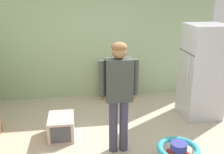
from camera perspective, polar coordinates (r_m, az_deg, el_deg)
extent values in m
plane|color=#B2A890|center=(4.07, 1.09, -16.54)|extent=(12.00, 12.00, 0.00)
cube|color=#97B387|center=(5.72, -2.67, 8.69)|extent=(5.20, 0.06, 2.70)
cube|color=#B7BABF|center=(5.12, 19.51, 1.10)|extent=(0.70, 0.68, 1.78)
cylinder|color=silver|center=(4.79, 16.67, 1.33)|extent=(0.02, 0.02, 0.50)
cube|color=#333333|center=(4.87, 16.31, 5.33)|extent=(0.01, 0.67, 0.01)
cube|color=tan|center=(5.74, -2.62, -0.83)|extent=(0.02, 0.28, 0.85)
cube|color=tan|center=(5.86, 4.99, -0.45)|extent=(0.02, 0.28, 0.85)
cube|color=tan|center=(5.91, 1.02, -0.22)|extent=(0.80, 0.02, 0.85)
cube|color=tan|center=(5.93, 1.20, -4.24)|extent=(0.76, 0.24, 0.02)
cube|color=tan|center=(5.79, 1.23, -0.55)|extent=(0.76, 0.24, 0.02)
cube|color=#483942|center=(5.82, -2.15, -3.49)|extent=(0.02, 0.17, 0.21)
cube|color=#305A95|center=(5.68, -2.20, 0.29)|extent=(0.02, 0.17, 0.21)
cube|color=orange|center=(5.83, -1.68, -3.54)|extent=(0.02, 0.17, 0.20)
cube|color=#254F9C|center=(5.69, -1.63, 0.20)|extent=(0.03, 0.17, 0.19)
cube|color=gold|center=(5.83, -1.12, -3.47)|extent=(0.02, 0.17, 0.20)
cube|color=#423D35|center=(5.70, -0.93, 0.12)|extent=(0.02, 0.17, 0.16)
cube|color=#31539A|center=(5.83, -0.61, -3.23)|extent=(0.02, 0.17, 0.25)
cube|color=gold|center=(5.69, -0.65, 0.52)|extent=(0.02, 0.17, 0.24)
cube|color=orange|center=(5.85, 0.10, -3.43)|extent=(0.03, 0.17, 0.20)
cylinder|color=#3A3A51|center=(3.90, 0.28, -10.88)|extent=(0.13, 0.13, 0.84)
cylinder|color=#3A3A51|center=(3.92, 2.63, -10.70)|extent=(0.13, 0.13, 0.84)
cube|color=#3A403A|center=(3.61, 1.55, -0.64)|extent=(0.38, 0.22, 0.62)
cylinder|color=#3A403A|center=(3.56, -2.25, -0.36)|extent=(0.09, 0.09, 0.53)
cylinder|color=#3A403A|center=(3.64, 5.28, 0.00)|extent=(0.09, 0.09, 0.53)
sphere|color=#996D47|center=(3.49, 1.61, 5.78)|extent=(0.21, 0.21, 0.21)
ellipsoid|color=brown|center=(3.48, 1.62, 6.70)|extent=(0.22, 0.22, 0.14)
torus|color=#2CA8B7|center=(3.88, 14.59, -15.30)|extent=(0.60, 0.60, 0.08)
cylinder|color=#33378A|center=(3.85, 14.65, -14.68)|extent=(0.23, 0.23, 0.10)
cylinder|color=silver|center=(4.01, 17.51, -15.92)|extent=(0.02, 0.02, 0.18)
cylinder|color=silver|center=(4.04, 11.92, -15.14)|extent=(0.02, 0.02, 0.18)
cube|color=beige|center=(4.46, -11.21, -10.77)|extent=(0.42, 0.54, 0.36)
cube|color=#424247|center=(4.22, -11.37, -12.62)|extent=(0.32, 0.01, 0.27)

